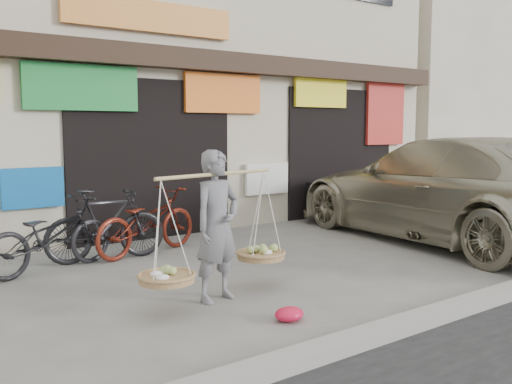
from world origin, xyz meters
TOP-DOWN VIEW (x-y plane):
  - ground at (0.00, 0.00)m, footprint 70.00×70.00m
  - kerb at (0.00, -2.00)m, footprint 70.00×0.25m
  - shophouse_block at (-0.00, 6.42)m, footprint 14.00×6.32m
  - neighbor_east at (13.50, 7.00)m, footprint 12.00×7.00m
  - street_vendor at (-1.05, -0.15)m, footprint 1.94×0.82m
  - bike_0 at (-2.13, 2.22)m, footprint 1.94×1.10m
  - bike_1 at (-1.31, 2.36)m, footprint 1.77×0.66m
  - bike_2 at (-0.65, 2.43)m, footprint 1.97×1.12m
  - suv at (3.82, 0.36)m, footprint 3.21×6.26m
  - red_bag at (-0.86, -1.15)m, footprint 0.31×0.25m

SIDE VIEW (x-z plane):
  - ground at x=0.00m, z-range 0.00..0.00m
  - kerb at x=0.00m, z-range 0.00..0.12m
  - red_bag at x=-0.86m, z-range 0.00..0.14m
  - bike_0 at x=-2.13m, z-range 0.00..0.96m
  - bike_2 at x=-0.65m, z-range 0.00..0.98m
  - bike_1 at x=-1.31m, z-range 0.00..1.04m
  - street_vendor at x=-1.05m, z-range -0.06..1.59m
  - suv at x=3.82m, z-range 0.00..1.74m
  - neighbor_east at x=13.50m, z-range 0.00..6.40m
  - shophouse_block at x=0.00m, z-range -0.05..6.95m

